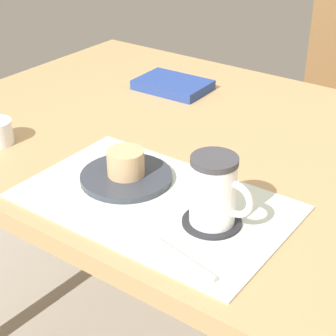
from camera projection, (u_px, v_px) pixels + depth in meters
The scene contains 8 objects.
dining_table at pixel (220, 173), 1.20m from camera, with size 1.36×0.88×0.74m.
placemat at pixel (154, 201), 0.97m from camera, with size 0.47×0.29×0.00m, color silver.
pastry_plate at pixel (126, 177), 1.03m from camera, with size 0.17×0.17×0.01m, color #333842.
pastry at pixel (126, 162), 1.01m from camera, with size 0.07×0.07×0.05m, color tan.
coffee_coaster at pixel (212, 222), 0.91m from camera, with size 0.10×0.10×0.01m, color #232328.
coffee_mug at pixel (215, 190), 0.88m from camera, with size 0.11×0.08×0.12m.
teaspoon at pixel (184, 258), 0.82m from camera, with size 0.01×0.01×0.13m, color silver.
small_book at pixel (173, 85), 1.43m from camera, with size 0.18×0.12×0.02m, color navy.
Camera 1 is at (0.52, -0.91, 1.27)m, focal length 60.00 mm.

